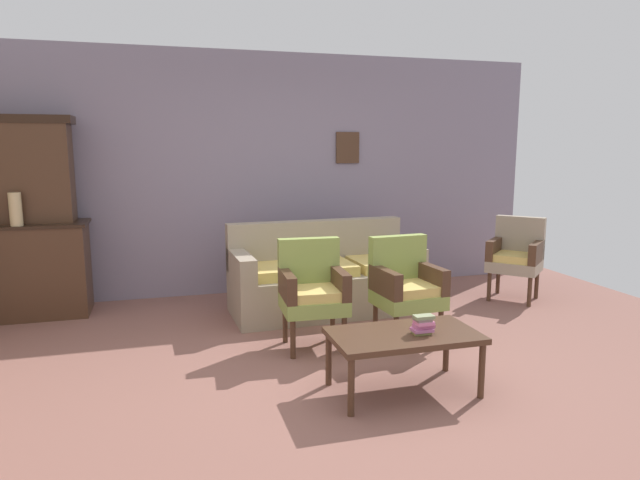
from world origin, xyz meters
The scene contains 11 objects.
ground_plane centered at (0.00, 0.00, 0.00)m, with size 7.68×7.68×0.00m, color #84564C.
wall_back_with_decor centered at (0.00, 2.63, 1.35)m, with size 6.40×0.09×2.70m.
side_cabinet centered at (-2.52, 2.25, 0.47)m, with size 1.16×0.55×0.93m.
cabinet_upper_hutch centered at (-2.52, 2.33, 1.45)m, with size 0.99×0.38×1.03m.
vase_on_cabinet centered at (-2.54, 2.07, 1.09)m, with size 0.11×0.11×0.31m, color #CDB381.
floral_couch centered at (0.33, 1.62, 0.33)m, with size 1.91×0.88×0.90m.
armchair_row_middle centered at (-0.06, 0.65, 0.50)m, with size 0.55×0.52×0.90m.
armchair_near_cabinet centered at (0.75, 0.57, 0.50)m, with size 0.56×0.53×0.90m.
wingback_chair_by_fireplace centered at (2.48, 1.48, 0.50)m, with size 0.71×0.71×0.90m.
coffee_table centered at (0.31, -0.37, 0.38)m, with size 1.00×0.56×0.42m.
book_stack_on_table centered at (0.42, -0.42, 0.48)m, with size 0.15×0.10×0.13m.
Camera 1 is at (-1.24, -3.70, 1.67)m, focal length 31.39 mm.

